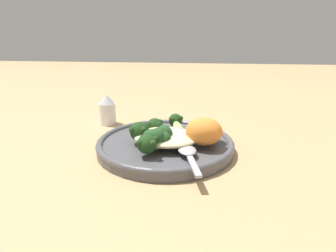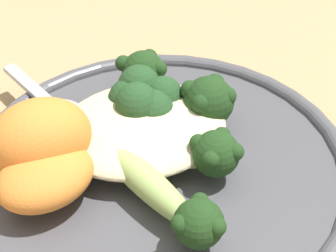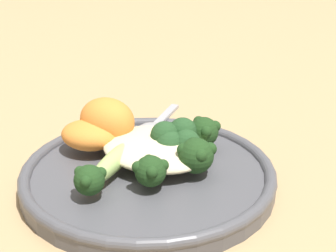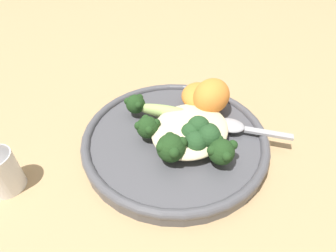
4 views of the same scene
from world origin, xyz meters
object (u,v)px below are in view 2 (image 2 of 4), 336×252
Objects in this scene: broccoli_stalk_2 at (182,114)px; sweet_potato_chunk_0 at (40,138)px; plate at (161,167)px; spoon at (59,110)px; broccoli_stalk_1 at (189,153)px; sweet_potato_chunk_1 at (45,177)px; broccoli_stalk_3 at (134,92)px; kale_tuft at (146,99)px; broccoli_stalk_0 at (164,195)px; quinoa_mound at (142,127)px.

broccoli_stalk_2 is 1.83× the size of sweet_potato_chunk_0.
plate is 2.40× the size of spoon.
broccoli_stalk_1 is 0.09m from sweet_potato_chunk_1.
spoon is (0.02, 0.05, -0.02)m from sweet_potato_chunk_0.
sweet_potato_chunk_0 reaches higher than broccoli_stalk_3.
sweet_potato_chunk_1 reaches higher than plate.
broccoli_stalk_1 is (0.01, -0.02, 0.02)m from plate.
broccoli_stalk_0 is at bearing -106.46° from kale_tuft.
broccoli_stalk_0 is at bearing -152.51° from broccoli_stalk_3.
quinoa_mound is 1.20× the size of broccoli_stalk_3.
plate is 0.08m from sweet_potato_chunk_1.
plate is 2.67× the size of broccoli_stalk_3.
sweet_potato_chunk_0 is 0.03m from sweet_potato_chunk_1.
broccoli_stalk_3 is at bearing -121.18° from spoon.
broccoli_stalk_1 and sweet_potato_chunk_1 have the same top height.
broccoli_stalk_3 is (0.02, 0.10, 0.00)m from broccoli_stalk_0.
plate is 2.19× the size of broccoli_stalk_0.
spoon is at bearing 124.67° from plate.
quinoa_mound is 1.81× the size of sweet_potato_chunk_0.
sweet_potato_chunk_0 is (-0.08, 0.04, 0.01)m from broccoli_stalk_1.
plate is at bearing 143.20° from broccoli_stalk_0.
broccoli_stalk_3 is 1.59× the size of sweet_potato_chunk_1.
spoon is at bearing 69.35° from sweet_potato_chunk_1.
sweet_potato_chunk_1 is (-0.08, -0.06, 0.00)m from broccoli_stalk_3.
quinoa_mound is 1.08× the size of spoon.
broccoli_stalk_1 is 0.90× the size of broccoli_stalk_3.
broccoli_stalk_2 is at bearing 36.31° from plate.
broccoli_stalk_2 is 0.09m from sweet_potato_chunk_0.
broccoli_stalk_1 is at bearing -134.55° from broccoli_stalk_3.
plate is 4.82× the size of kale_tuft.
kale_tuft is at bearing 148.92° from broccoli_stalk_0.
kale_tuft reaches higher than broccoli_stalk_3.
plate is at bearing -16.10° from sweet_potato_chunk_0.
kale_tuft reaches higher than plate.
sweet_potato_chunk_0 reaches higher than broccoli_stalk_1.
sweet_potato_chunk_1 is 0.08m from spoon.
plate is 4.01× the size of sweet_potato_chunk_0.
sweet_potato_chunk_1 is 0.57× the size of spoon.
plate is 0.08m from spoon.
sweet_potato_chunk_0 is at bearing 163.90° from plate.
broccoli_stalk_1 is (0.03, 0.02, 0.00)m from broccoli_stalk_0.
plate is at bearing 156.32° from broccoli_stalk_1.
broccoli_stalk_0 is at bearing -129.19° from broccoli_stalk_2.
quinoa_mound is 0.07m from sweet_potato_chunk_1.
broccoli_stalk_1 is at bearing -67.38° from quinoa_mound.
broccoli_stalk_3 reaches higher than broccoli_stalk_1.
broccoli_stalk_0 is at bearing -34.22° from sweet_potato_chunk_1.
sweet_potato_chunk_1 is at bearing -154.52° from broccoli_stalk_1.
broccoli_stalk_1 reaches higher than quinoa_mound.
quinoa_mound is (-0.00, 0.02, 0.02)m from plate.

